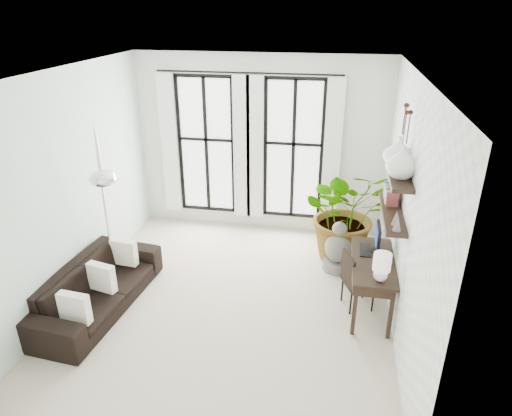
% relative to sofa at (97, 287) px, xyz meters
% --- Properties ---
extents(floor, '(5.00, 5.00, 0.00)m').
position_rel_sofa_xyz_m(floor, '(1.80, 0.47, -0.33)').
color(floor, '#C3B69B').
rests_on(floor, ground).
extents(ceiling, '(5.00, 5.00, 0.00)m').
position_rel_sofa_xyz_m(ceiling, '(1.80, 0.47, 2.87)').
color(ceiling, white).
rests_on(ceiling, wall_back).
extents(wall_left, '(0.00, 5.00, 5.00)m').
position_rel_sofa_xyz_m(wall_left, '(-0.45, 0.47, 1.27)').
color(wall_left, silver).
rests_on(wall_left, floor).
extents(wall_right, '(0.00, 5.00, 5.00)m').
position_rel_sofa_xyz_m(wall_right, '(4.05, 0.47, 1.27)').
color(wall_right, white).
rests_on(wall_right, floor).
extents(wall_back, '(4.50, 0.00, 4.50)m').
position_rel_sofa_xyz_m(wall_back, '(1.80, 2.97, 1.27)').
color(wall_back, white).
rests_on(wall_back, floor).
extents(windows, '(3.26, 0.13, 2.65)m').
position_rel_sofa_xyz_m(windows, '(1.60, 2.90, 1.23)').
color(windows, white).
rests_on(windows, wall_back).
extents(wall_shelves, '(0.25, 1.30, 0.60)m').
position_rel_sofa_xyz_m(wall_shelves, '(3.91, 0.69, 1.40)').
color(wall_shelves, black).
rests_on(wall_shelves, wall_right).
extents(sofa, '(1.08, 2.33, 0.66)m').
position_rel_sofa_xyz_m(sofa, '(0.00, 0.00, 0.00)').
color(sofa, black).
rests_on(sofa, floor).
extents(throw_pillows, '(0.40, 1.52, 0.40)m').
position_rel_sofa_xyz_m(throw_pillows, '(0.10, -0.00, 0.17)').
color(throw_pillows, white).
rests_on(throw_pillows, sofa).
extents(plant, '(1.79, 1.66, 1.64)m').
position_rel_sofa_xyz_m(plant, '(3.39, 2.07, 0.49)').
color(plant, '#2D7228').
rests_on(plant, floor).
extents(desk, '(0.56, 1.32, 1.17)m').
position_rel_sofa_xyz_m(desk, '(3.75, 0.60, 0.40)').
color(desk, black).
rests_on(desk, floor).
extents(desk_chair, '(0.53, 0.53, 0.86)m').
position_rel_sofa_xyz_m(desk_chair, '(3.52, 0.65, 0.16)').
color(desk_chair, black).
rests_on(desk_chair, floor).
extents(arc_lamp, '(0.76, 1.00, 2.53)m').
position_rel_sofa_xyz_m(arc_lamp, '(0.10, 0.36, 1.58)').
color(arc_lamp, silver).
rests_on(arc_lamp, floor).
extents(buddha, '(0.46, 0.46, 0.84)m').
position_rel_sofa_xyz_m(buddha, '(3.29, 1.63, 0.02)').
color(buddha, slate).
rests_on(buddha, floor).
extents(vase_a, '(0.37, 0.37, 0.38)m').
position_rel_sofa_xyz_m(vase_a, '(3.91, 0.40, 1.94)').
color(vase_a, white).
rests_on(vase_a, shelf_upper).
extents(vase_b, '(0.37, 0.37, 0.38)m').
position_rel_sofa_xyz_m(vase_b, '(3.91, 0.80, 1.94)').
color(vase_b, white).
rests_on(vase_b, shelf_upper).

